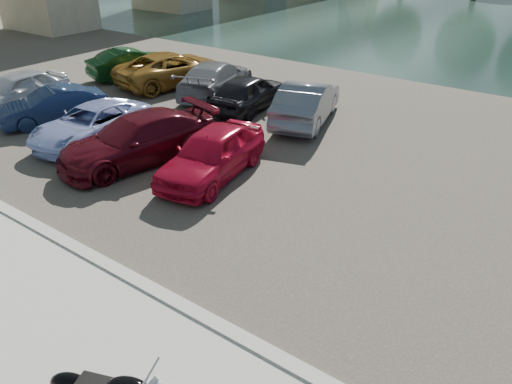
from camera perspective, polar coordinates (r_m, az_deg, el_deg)
ground at (r=9.09m, az=-17.19°, el=-19.73°), size 200.00×200.00×0.00m
kerb at (r=9.91m, az=-8.02°, el=-13.07°), size 60.00×0.30×0.14m
parking_lot at (r=16.51m, az=13.92°, el=4.01°), size 60.00×18.00×0.04m
car_0 at (r=22.28m, az=-25.70°, el=10.41°), size 1.92×4.36×1.46m
car_1 at (r=20.13m, az=-22.24°, el=9.11°), size 2.55×4.05×1.26m
car_2 at (r=17.79m, az=-18.29°, el=7.39°), size 2.41×4.59×1.23m
car_3 at (r=15.77m, az=-13.34°, el=5.87°), size 3.18×5.35×1.45m
car_4 at (r=14.43m, az=-5.06°, el=4.40°), size 2.38×4.45×1.44m
car_5 at (r=25.34m, az=-13.95°, el=14.11°), size 2.63×4.40×1.37m
car_6 at (r=23.72m, az=-9.52°, el=13.74°), size 3.43×5.67×1.47m
car_7 at (r=21.93m, az=-4.66°, el=12.82°), size 3.54×5.40×1.45m
car_8 at (r=20.05m, az=-0.84°, el=11.35°), size 2.04×4.25×1.40m
car_9 at (r=18.77m, az=5.80°, el=10.20°), size 2.87×4.87×1.52m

